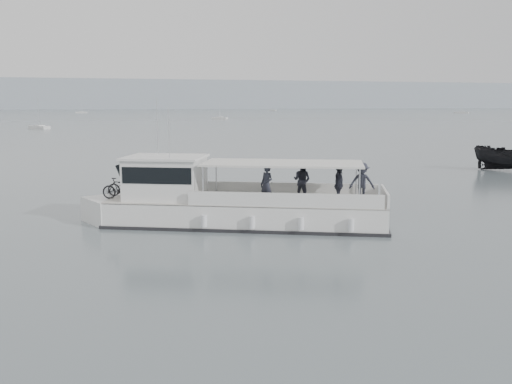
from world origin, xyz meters
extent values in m
plane|color=#566266|center=(0.00, 0.00, 0.00)|extent=(1400.00, 1400.00, 0.00)
cube|color=#939EA8|center=(0.00, 560.00, 14.00)|extent=(1400.00, 90.00, 28.00)
cube|color=white|center=(3.46, -3.52, 0.50)|extent=(13.55, 8.55, 1.44)
cube|color=white|center=(-2.61, -0.86, 0.50)|extent=(3.29, 3.29, 1.44)
cube|color=beige|center=(3.46, -3.52, 1.21)|extent=(13.55, 8.55, 0.07)
cube|color=black|center=(3.46, -3.52, 0.06)|extent=(13.81, 8.76, 0.20)
cube|color=white|center=(5.96, -2.76, 1.55)|extent=(8.14, 3.64, 0.66)
cube|color=white|center=(4.60, -5.87, 1.55)|extent=(8.14, 3.64, 0.66)
cube|color=white|center=(9.48, -6.15, 1.55)|extent=(1.52, 3.28, 0.66)
cube|color=white|center=(-0.18, -1.92, 2.21)|extent=(4.43, 4.15, 1.99)
cube|color=black|center=(-1.75, -1.24, 2.37)|extent=(1.67, 2.78, 1.28)
cube|color=black|center=(-0.18, -1.92, 2.54)|extent=(4.25, 4.10, 0.77)
cube|color=white|center=(-0.18, -1.92, 3.26)|extent=(4.72, 4.44, 0.11)
cube|color=silver|center=(5.08, -4.23, 3.04)|extent=(8.21, 6.05, 0.09)
cylinder|color=silver|center=(1.22, -4.22, 2.13)|extent=(0.09, 0.09, 1.82)
cylinder|color=silver|center=(2.46, -1.39, 2.13)|extent=(0.09, 0.09, 1.82)
cylinder|color=silver|center=(7.69, -7.06, 2.13)|extent=(0.09, 0.09, 1.82)
cylinder|color=silver|center=(8.93, -4.23, 2.13)|extent=(0.09, 0.09, 1.82)
cylinder|color=silver|center=(-0.39, -0.75, 4.69)|extent=(0.04, 0.04, 2.87)
cylinder|color=silver|center=(-0.09, -2.81, 4.47)|extent=(0.04, 0.04, 2.43)
cylinder|color=silver|center=(1.16, -4.63, 0.55)|extent=(0.35, 0.35, 0.55)
cylinder|color=silver|center=(3.19, -5.52, 0.55)|extent=(0.35, 0.35, 0.55)
cylinder|color=silver|center=(5.21, -6.40, 0.55)|extent=(0.35, 0.35, 0.55)
cylinder|color=silver|center=(7.23, -7.29, 0.55)|extent=(0.35, 0.35, 0.55)
imported|color=black|center=(-2.03, -0.63, 1.71)|extent=(2.00, 1.36, 0.99)
imported|color=black|center=(-2.38, -1.44, 1.74)|extent=(1.80, 1.15, 1.05)
imported|color=#272934|center=(4.07, -4.87, 2.14)|extent=(0.71, 0.81, 1.85)
imported|color=#272934|center=(6.20, -3.87, 2.14)|extent=(1.13, 1.14, 1.85)
imported|color=#272934|center=(7.24, -5.90, 2.14)|extent=(0.92, 1.17, 1.85)
imported|color=#272934|center=(8.69, -5.33, 2.14)|extent=(1.38, 1.13, 1.85)
imported|color=black|center=(31.48, 11.42, 1.19)|extent=(5.99, 5.98, 2.38)
cube|color=white|center=(-14.48, 110.43, 0.30)|extent=(5.16, 5.73, 0.75)
cube|color=white|center=(-14.48, 110.43, 0.62)|extent=(2.57, 2.63, 0.45)
cylinder|color=silver|center=(-14.48, 110.43, 3.82)|extent=(0.08, 0.08, 6.45)
cube|color=white|center=(-7.02, 324.37, 0.30)|extent=(6.75, 3.46, 0.75)
cube|color=white|center=(-7.02, 324.37, 0.62)|extent=(2.61, 2.27, 0.45)
cylinder|color=silver|center=(-7.02, 324.37, 4.15)|extent=(0.08, 0.08, 7.10)
cube|color=white|center=(43.01, 176.52, 0.30)|extent=(5.51, 5.11, 0.75)
cube|color=white|center=(43.01, 176.52, 0.62)|extent=(2.55, 2.51, 0.45)
cylinder|color=silver|center=(43.01, 176.52, 3.74)|extent=(0.08, 0.08, 6.27)
cube|color=white|center=(205.65, 257.84, 0.30)|extent=(7.15, 7.59, 0.75)
cube|color=white|center=(205.65, 257.84, 0.62)|extent=(3.49, 3.54, 0.45)
cylinder|color=silver|center=(205.65, 257.84, 4.95)|extent=(0.08, 0.08, 8.70)
cube|color=white|center=(133.28, 391.11, 0.30)|extent=(5.31, 5.63, 0.75)
cube|color=white|center=(133.28, 391.11, 0.62)|extent=(2.60, 2.63, 0.45)
camera|label=1|loc=(-3.73, -29.69, 5.87)|focal=40.00mm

